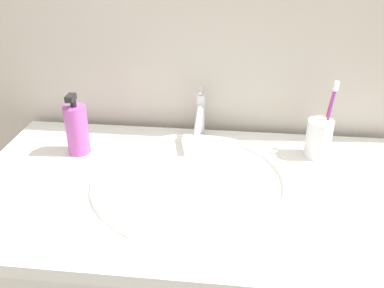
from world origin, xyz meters
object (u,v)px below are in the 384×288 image
at_px(toothbrush_purple, 329,114).
at_px(soap_dispenser, 77,129).
at_px(toothbrush_cup, 319,138).
at_px(faucet, 200,117).
at_px(toothbrush_red, 328,113).

xyz_separation_m(toothbrush_purple, soap_dispenser, (-0.68, -0.06, -0.05)).
bearing_deg(soap_dispenser, toothbrush_cup, 4.58).
bearing_deg(faucet, soap_dispenser, -160.02).
bearing_deg(toothbrush_purple, toothbrush_cup, -157.11).
relative_size(toothbrush_cup, toothbrush_red, 0.53).
distance_m(faucet, toothbrush_red, 0.36).
distance_m(faucet, toothbrush_cup, 0.34).
xyz_separation_m(toothbrush_cup, toothbrush_purple, (0.02, 0.01, 0.07)).
relative_size(faucet, toothbrush_red, 0.88).
distance_m(toothbrush_purple, soap_dispenser, 0.68).
bearing_deg(soap_dispenser, toothbrush_red, 6.65).
bearing_deg(toothbrush_purple, toothbrush_red, 88.66).
bearing_deg(toothbrush_cup, toothbrush_red, 52.70).
bearing_deg(toothbrush_cup, soap_dispenser, -175.42).
height_order(faucet, toothbrush_purple, toothbrush_purple).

